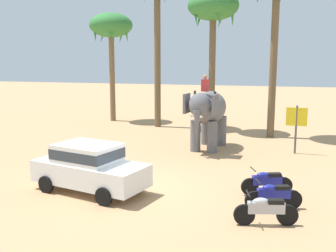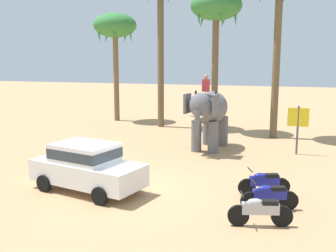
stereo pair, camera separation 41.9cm
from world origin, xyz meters
The scene contains 9 objects.
ground_plane centered at (0.00, 0.00, 0.00)m, with size 120.00×120.00×0.00m, color tan.
car_sedan_foreground centered at (-1.09, -0.55, 0.93)m, with size 4.37×2.55×1.70m.
elephant_with_mahout centered at (1.61, 7.19, 1.99)m, with size 1.89×3.95×3.88m.
motorcycle_nearest_camera centered at (5.00, -1.72, 0.46)m, with size 1.76×0.69×0.94m.
motorcycle_second_in_row centered at (5.17, -0.44, 0.46)m, with size 1.72×0.81×0.94m.
motorcycle_mid_row centered at (4.91, 0.88, 0.46)m, with size 1.71×0.84×0.94m.
palm_tree_behind_elephant centered at (-7.22, 14.70, 6.93)m, with size 3.20×3.20×8.06m.
palm_tree_far_back centered at (0.82, 12.43, 7.65)m, with size 3.20×3.20×8.83m.
signboard_yellow centered at (5.96, 7.47, 1.69)m, with size 1.00×0.10×2.40m.
Camera 1 is at (5.35, -12.33, 4.55)m, focal length 41.47 mm.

